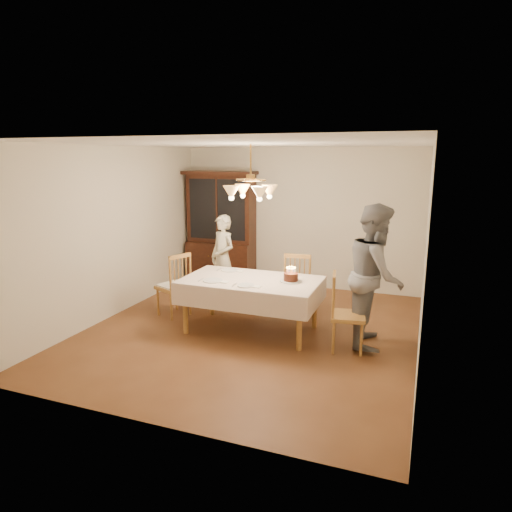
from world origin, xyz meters
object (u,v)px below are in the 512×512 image
at_px(china_hutch, 221,230).
at_px(chair_far_side, 299,287).
at_px(elderly_woman, 223,258).
at_px(birthday_cake, 291,278).
at_px(dining_table, 251,284).

height_order(china_hutch, chair_far_side, china_hutch).
height_order(chair_far_side, elderly_woman, elderly_woman).
bearing_deg(elderly_woman, birthday_cake, -7.64).
xyz_separation_m(dining_table, chair_far_side, (0.44, 0.93, -0.24)).
bearing_deg(birthday_cake, dining_table, -171.39).
distance_m(china_hutch, birthday_cake, 2.99).
relative_size(dining_table, chair_far_side, 1.90).
bearing_deg(dining_table, chair_far_side, 64.58).
bearing_deg(dining_table, china_hutch, 123.57).
bearing_deg(dining_table, elderly_woman, 129.20).
distance_m(chair_far_side, elderly_woman, 1.49).
relative_size(chair_far_side, elderly_woman, 0.68).
relative_size(dining_table, china_hutch, 0.88).
distance_m(elderly_woman, birthday_cake, 1.91).
relative_size(dining_table, elderly_woman, 1.29).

